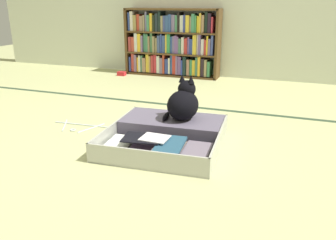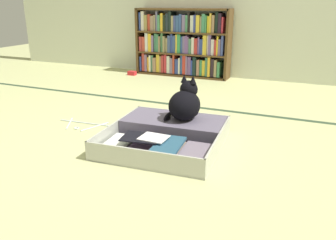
{
  "view_description": "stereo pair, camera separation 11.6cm",
  "coord_description": "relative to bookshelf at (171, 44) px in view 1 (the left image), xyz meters",
  "views": [
    {
      "loc": [
        0.87,
        -1.8,
        0.89
      ],
      "look_at": [
        0.18,
        0.11,
        0.18
      ],
      "focal_mm": 36.49,
      "sensor_mm": 36.0,
      "label": 1
    },
    {
      "loc": [
        0.98,
        -1.76,
        0.89
      ],
      "look_at": [
        0.18,
        0.11,
        0.18
      ],
      "focal_mm": 36.49,
      "sensor_mm": 36.0,
      "label": 2
    }
  ],
  "objects": [
    {
      "name": "small_red_pouch",
      "position": [
        -0.59,
        -0.23,
        -0.37
      ],
      "size": [
        0.1,
        0.07,
        0.05
      ],
      "color": "red",
      "rests_on": "ground_plane"
    },
    {
      "name": "ground_plane",
      "position": [
        0.57,
        -2.26,
        -0.4
      ],
      "size": [
        10.0,
        10.0,
        0.0
      ],
      "primitive_type": "plane",
      "color": "#B7B97D"
    },
    {
      "name": "tatami_border",
      "position": [
        0.57,
        -1.25,
        -0.39
      ],
      "size": [
        4.8,
        0.05,
        0.0
      ],
      "color": "#31452F",
      "rests_on": "ground_plane"
    },
    {
      "name": "open_suitcase",
      "position": [
        0.72,
        -2.07,
        -0.34
      ],
      "size": [
        0.77,
        0.81,
        0.12
      ],
      "color": "#B5B5A8",
      "rests_on": "ground_plane"
    },
    {
      "name": "clothes_hanger",
      "position": [
        -0.01,
        -2.04,
        -0.39
      ],
      "size": [
        0.45,
        0.24,
        0.01
      ],
      "color": "silver",
      "rests_on": "ground_plane"
    },
    {
      "name": "bookshelf",
      "position": [
        0.0,
        0.0,
        0.0
      ],
      "size": [
        1.19,
        0.23,
        0.82
      ],
      "color": "brown",
      "rests_on": "ground_plane"
    },
    {
      "name": "black_cat",
      "position": [
        0.78,
        -1.93,
        -0.16
      ],
      "size": [
        0.27,
        0.28,
        0.3
      ],
      "color": "black",
      "rests_on": "open_suitcase"
    }
  ]
}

